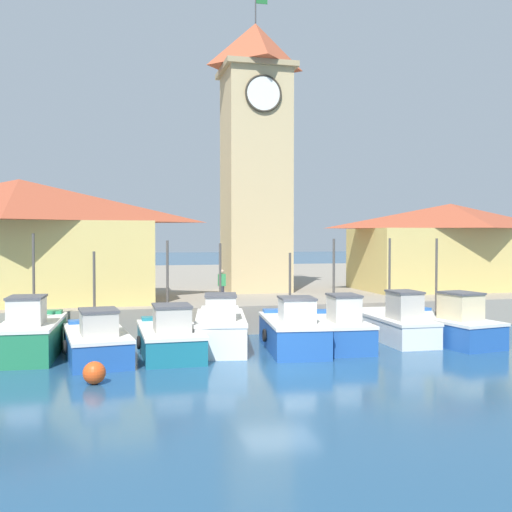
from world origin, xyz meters
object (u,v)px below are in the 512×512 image
(fishing_boat_mid_right, at_px, (338,329))
(fishing_boat_right_outer, at_px, (447,325))
(fishing_boat_right_inner, at_px, (396,324))
(fishing_boat_far_left, at_px, (31,335))
(warehouse_left, at_px, (20,239))
(fishing_boat_mid_left, at_px, (220,328))
(fishing_boat_left_outer, at_px, (97,341))
(warehouse_right, at_px, (450,246))
(clock_tower, at_px, (256,152))
(dock_worker_near_tower, at_px, (222,286))
(fishing_boat_left_inner, at_px, (170,337))
(fishing_boat_center, at_px, (293,331))
(mooring_buoy, at_px, (94,373))

(fishing_boat_mid_right, relative_size, fishing_boat_right_outer, 0.89)
(fishing_boat_right_inner, xyz_separation_m, fishing_boat_right_outer, (1.87, -0.90, 0.01))
(fishing_boat_far_left, distance_m, warehouse_left, 8.27)
(fishing_boat_far_left, bearing_deg, fishing_boat_mid_left, -0.16)
(fishing_boat_left_outer, bearing_deg, warehouse_right, 26.05)
(clock_tower, bearing_deg, fishing_boat_left_outer, -127.01)
(dock_worker_near_tower, bearing_deg, fishing_boat_left_inner, -120.34)
(fishing_boat_far_left, bearing_deg, warehouse_left, 100.90)
(fishing_boat_center, bearing_deg, mooring_buoy, -152.68)
(mooring_buoy, xyz_separation_m, dock_worker_near_tower, (5.49, 8.92, 1.79))
(fishing_boat_far_left, height_order, warehouse_right, warehouse_right)
(fishing_boat_mid_right, xyz_separation_m, clock_tower, (-0.75, 11.25, 8.60))
(fishing_boat_left_inner, distance_m, warehouse_left, 11.06)
(fishing_boat_center, relative_size, dock_worker_near_tower, 3.14)
(fishing_boat_mid_right, distance_m, fishing_boat_right_inner, 3.02)
(fishing_boat_far_left, relative_size, fishing_boat_right_inner, 1.03)
(fishing_boat_mid_right, distance_m, dock_worker_near_tower, 6.40)
(fishing_boat_left_inner, xyz_separation_m, fishing_boat_mid_right, (6.74, 0.01, 0.07))
(clock_tower, height_order, warehouse_left, clock_tower)
(fishing_boat_right_outer, height_order, dock_worker_near_tower, fishing_boat_right_outer)
(fishing_boat_center, relative_size, fishing_boat_mid_right, 1.09)
(fishing_boat_mid_right, bearing_deg, mooring_buoy, -156.76)
(fishing_boat_mid_left, distance_m, clock_tower, 14.03)
(fishing_boat_mid_left, bearing_deg, fishing_boat_left_inner, -158.09)
(dock_worker_near_tower, bearing_deg, fishing_boat_right_inner, -31.38)
(fishing_boat_left_inner, distance_m, fishing_boat_mid_right, 6.75)
(fishing_boat_left_inner, distance_m, dock_worker_near_tower, 5.87)
(clock_tower, xyz_separation_m, warehouse_left, (-12.44, -3.04, -5.03))
(fishing_boat_far_left, height_order, fishing_boat_right_outer, fishing_boat_far_left)
(fishing_boat_mid_left, relative_size, dock_worker_near_tower, 3.28)
(fishing_boat_mid_left, bearing_deg, fishing_boat_center, -20.86)
(warehouse_right, bearing_deg, fishing_boat_mid_left, -150.33)
(fishing_boat_far_left, distance_m, fishing_boat_mid_right, 11.80)
(fishing_boat_left_inner, height_order, dock_worker_near_tower, fishing_boat_left_inner)
(fishing_boat_left_outer, distance_m, fishing_boat_center, 7.44)
(fishing_boat_right_outer, xyz_separation_m, warehouse_right, (6.12, 9.85, 3.18))
(clock_tower, bearing_deg, mooring_buoy, -119.43)
(fishing_boat_left_inner, relative_size, clock_tower, 0.30)
(fishing_boat_right_inner, bearing_deg, mooring_buoy, -158.76)
(fishing_boat_left_inner, xyz_separation_m, fishing_boat_mid_left, (2.09, 0.84, 0.12))
(fishing_boat_right_inner, bearing_deg, fishing_boat_right_outer, -25.83)
(fishing_boat_left_inner, height_order, fishing_boat_mid_left, fishing_boat_left_inner)
(fishing_boat_far_left, relative_size, warehouse_left, 0.39)
(fishing_boat_center, xyz_separation_m, fishing_boat_right_inner, (4.88, 0.95, -0.04))
(fishing_boat_left_inner, distance_m, fishing_boat_right_inner, 9.70)
(fishing_boat_left_inner, bearing_deg, fishing_boat_left_outer, -175.27)
(fishing_boat_left_outer, relative_size, fishing_boat_right_outer, 0.99)
(fishing_boat_far_left, height_order, dock_worker_near_tower, fishing_boat_far_left)
(fishing_boat_far_left, xyz_separation_m, warehouse_left, (-1.42, 7.35, 3.50))
(fishing_boat_mid_right, xyz_separation_m, warehouse_left, (-13.19, 8.21, 3.57))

